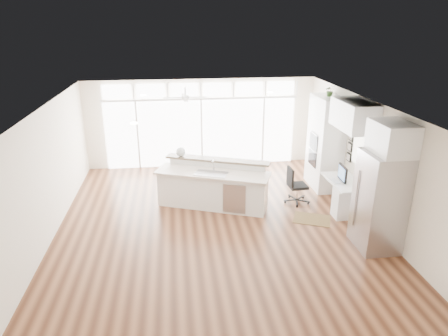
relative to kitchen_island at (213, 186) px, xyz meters
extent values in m
cube|color=#472515|center=(-0.03, -0.92, -0.56)|extent=(7.00, 8.00, 0.02)
cube|color=silver|center=(-0.03, -0.92, 2.15)|extent=(7.00, 8.00, 0.02)
cube|color=white|center=(-0.03, 3.08, 0.80)|extent=(7.00, 0.04, 2.70)
cube|color=white|center=(-0.03, -4.92, 0.80)|extent=(7.00, 0.04, 2.70)
cube|color=white|center=(-3.53, -0.92, 0.80)|extent=(0.04, 8.00, 2.70)
cube|color=white|center=(3.47, -0.92, 0.80)|extent=(0.04, 8.00, 2.70)
cube|color=white|center=(-0.03, 3.02, 0.50)|extent=(5.80, 0.06, 2.08)
cube|color=white|center=(-0.03, 3.02, 1.83)|extent=(5.90, 0.06, 0.40)
cube|color=white|center=(3.43, -0.62, 1.00)|extent=(0.04, 0.85, 0.85)
cube|color=silver|center=(-0.53, 1.88, 1.93)|extent=(1.16, 1.16, 0.32)
cube|color=white|center=(-0.03, -0.72, 2.13)|extent=(3.40, 3.00, 0.02)
cube|color=white|center=(3.14, 0.88, 0.70)|extent=(0.64, 1.20, 2.50)
cube|color=white|center=(3.10, -0.62, -0.17)|extent=(0.72, 1.30, 0.76)
cube|color=white|center=(3.14, -0.62, 1.80)|extent=(0.64, 1.30, 0.64)
cube|color=#A7A6AB|center=(3.08, -2.27, 0.45)|extent=(0.76, 0.90, 2.00)
cube|color=white|center=(3.14, -2.27, 1.75)|extent=(0.64, 0.90, 0.60)
cube|color=black|center=(3.43, 0.00, 0.85)|extent=(0.06, 0.22, 0.80)
cube|color=white|center=(0.00, 0.00, 0.00)|extent=(2.94, 1.99, 1.09)
cube|color=#3C2913|center=(2.21, -1.01, -0.54)|extent=(1.01, 0.88, 0.01)
cube|color=black|center=(2.13, -0.07, -0.08)|extent=(0.51, 0.47, 0.93)
sphere|color=silver|center=(-0.73, 0.72, 0.67)|extent=(0.32, 0.32, 0.24)
cube|color=black|center=(3.02, -0.62, 0.42)|extent=(0.11, 0.50, 0.41)
cube|color=silver|center=(2.85, -0.62, 0.22)|extent=(0.16, 0.34, 0.02)
imported|color=#375F28|center=(3.14, 0.88, 2.07)|extent=(0.29, 0.32, 0.23)
camera|label=1|loc=(-0.88, -8.94, 3.83)|focal=32.00mm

